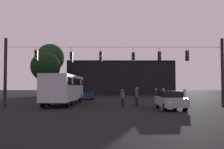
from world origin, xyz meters
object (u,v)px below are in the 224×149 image
(pedestrian_crossing_center, at_px, (137,96))
(pedestrian_crossing_right, at_px, (163,96))
(tree_left_silhouette, at_px, (46,66))
(tree_behind_building, at_px, (50,58))
(car_far_left, at_px, (87,94))
(pedestrian_far_side, at_px, (123,97))
(city_bus, at_px, (65,86))
(pedestrian_near_bus, at_px, (156,96))
(car_near_right, at_px, (170,100))
(pedestrian_trailing, at_px, (136,96))
(pedestrian_crossing_left, at_px, (185,96))

(pedestrian_crossing_center, height_order, pedestrian_crossing_right, pedestrian_crossing_center)
(tree_left_silhouette, xyz_separation_m, tree_behind_building, (-1.16, 8.09, 2.26))
(car_far_left, xyz_separation_m, pedestrian_crossing_center, (5.74, -12.76, 0.22))
(pedestrian_crossing_center, xyz_separation_m, tree_behind_building, (-14.04, 25.34, 6.29))
(pedestrian_far_side, distance_m, tree_behind_building, 29.00)
(pedestrian_crossing_center, height_order, tree_behind_building, tree_behind_building)
(city_bus, distance_m, pedestrian_near_bus, 9.55)
(car_near_right, relative_size, pedestrian_near_bus, 2.61)
(city_bus, distance_m, tree_left_silhouette, 15.58)
(tree_behind_building, bearing_deg, pedestrian_trailing, -59.31)
(pedestrian_near_bus, relative_size, pedestrian_far_side, 1.04)
(city_bus, distance_m, pedestrian_crossing_left, 12.49)
(pedestrian_crossing_left, xyz_separation_m, pedestrian_far_side, (-6.51, -2.33, -0.03))
(pedestrian_far_side, bearing_deg, pedestrian_crossing_center, -3.42)
(pedestrian_near_bus, bearing_deg, city_bus, 173.86)
(city_bus, bearing_deg, car_far_left, 81.12)
(city_bus, xyz_separation_m, car_near_right, (9.70, -5.90, -1.07))
(pedestrian_crossing_left, bearing_deg, pedestrian_crossing_center, -155.04)
(pedestrian_trailing, distance_m, tree_left_silhouette, 20.82)
(city_bus, xyz_separation_m, tree_behind_building, (-6.79, 22.26, 5.45))
(tree_left_silhouette, bearing_deg, pedestrian_crossing_left, -39.39)
(pedestrian_crossing_right, relative_size, tree_left_silhouette, 0.23)
(pedestrian_near_bus, bearing_deg, tree_left_silhouette, 134.78)
(car_near_right, xyz_separation_m, tree_behind_building, (-16.49, 28.16, 6.52))
(car_far_left, bearing_deg, pedestrian_crossing_left, -43.44)
(city_bus, bearing_deg, pedestrian_crossing_right, -10.64)
(pedestrian_trailing, xyz_separation_m, pedestrian_far_side, (-1.42, -1.43, 0.01))
(pedestrian_crossing_center, bearing_deg, pedestrian_far_side, 176.58)
(city_bus, xyz_separation_m, pedestrian_near_bus, (9.45, -1.02, -0.92))
(pedestrian_crossing_left, distance_m, tree_behind_building, 30.59)
(car_far_left, xyz_separation_m, tree_behind_building, (-8.30, 12.57, 6.52))
(pedestrian_crossing_left, bearing_deg, pedestrian_near_bus, -173.27)
(pedestrian_crossing_right, height_order, tree_left_silhouette, tree_left_silhouette)
(city_bus, distance_m, car_near_right, 11.40)
(car_far_left, relative_size, pedestrian_crossing_right, 2.61)
(pedestrian_far_side, height_order, tree_behind_building, tree_behind_building)
(car_near_right, bearing_deg, pedestrian_crossing_left, 62.37)
(pedestrian_crossing_right, bearing_deg, pedestrian_far_side, -164.60)
(car_near_right, height_order, tree_left_silhouette, tree_left_silhouette)
(city_bus, relative_size, tree_behind_building, 1.10)
(car_far_left, relative_size, pedestrian_crossing_left, 2.69)
(pedestrian_crossing_left, height_order, pedestrian_crossing_center, pedestrian_crossing_center)
(city_bus, height_order, car_near_right, city_bus)
(pedestrian_near_bus, distance_m, tree_left_silhouette, 21.79)
(car_near_right, bearing_deg, city_bus, 148.70)
(pedestrian_crossing_left, xyz_separation_m, pedestrian_crossing_right, (-2.45, -1.21, 0.04))
(car_far_left, xyz_separation_m, tree_left_silhouette, (-7.14, 4.49, 4.26))
(pedestrian_near_bus, height_order, tree_behind_building, tree_behind_building)
(city_bus, height_order, tree_left_silhouette, tree_left_silhouette)
(car_far_left, bearing_deg, tree_behind_building, 123.43)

